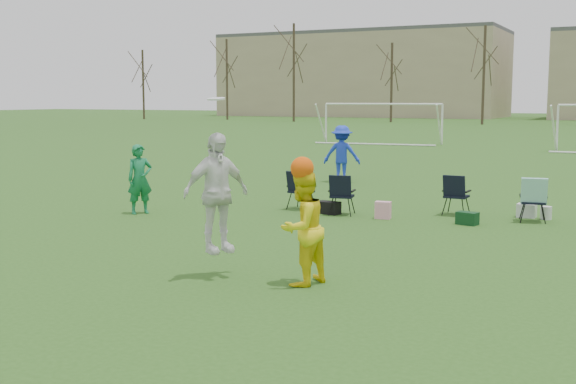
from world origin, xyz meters
The scene contains 6 objects.
ground centered at (0.00, 0.00, 0.00)m, with size 260.00×260.00×0.00m, color #295119.
fielder_green_near centered at (-6.14, 5.37, 0.84)m, with size 0.61×0.40×1.67m, color #147242.
fielder_blue centered at (-4.33, 13.67, 0.93)m, with size 1.21×0.69×1.87m, color blue.
center_contest centered at (-0.45, 0.99, 1.10)m, with size 2.26×1.25×2.78m.
sideline_setup centered at (1.62, 7.92, 0.54)m, with size 9.18×2.05×1.81m.
goal_left centered at (-10.00, 34.00, 1.92)m, with size 7.39×0.76×2.46m.
Camera 1 is at (4.73, -8.40, 2.77)m, focal length 45.00 mm.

